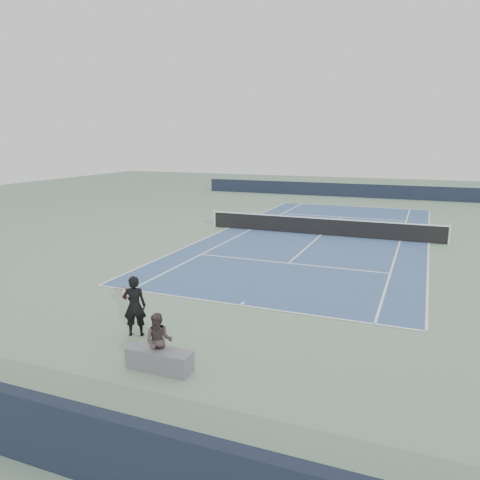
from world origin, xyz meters
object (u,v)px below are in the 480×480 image
at_px(tennis_net, 321,226).
at_px(spectator_bench, 159,350).
at_px(tennis_player, 134,306).
at_px(tennis_ball, 139,340).

xyz_separation_m(tennis_net, spectator_bench, (-0.15, -16.46, -0.02)).
bearing_deg(spectator_bench, tennis_player, 138.48).
relative_size(tennis_player, tennis_ball, 22.31).
bearing_deg(tennis_net, tennis_ball, -95.39).
distance_m(tennis_net, tennis_player, 15.14).
relative_size(tennis_net, tennis_ball, 173.65).
height_order(tennis_player, tennis_ball, tennis_player).
height_order(tennis_net, spectator_bench, spectator_bench).
bearing_deg(spectator_bench, tennis_net, 89.49).
height_order(tennis_net, tennis_ball, tennis_net).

